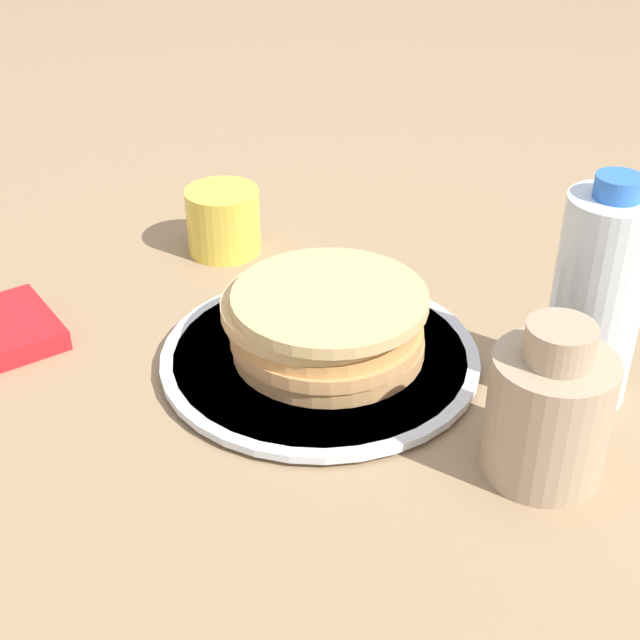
{
  "coord_description": "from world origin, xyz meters",
  "views": [
    {
      "loc": [
        -0.47,
        -0.43,
        0.47
      ],
      "look_at": [
        0.02,
        0.03,
        0.05
      ],
      "focal_mm": 50.0,
      "sensor_mm": 36.0,
      "label": 1
    }
  ],
  "objects_px": {
    "juice_glass": "(223,221)",
    "pancake_stack": "(325,322)",
    "cream_jug": "(548,410)",
    "water_bottle_near": "(597,299)",
    "plate": "(320,357)"
  },
  "relations": [
    {
      "from": "pancake_stack",
      "to": "cream_jug",
      "type": "distance_m",
      "value": 0.22
    },
    {
      "from": "pancake_stack",
      "to": "juice_glass",
      "type": "distance_m",
      "value": 0.25
    },
    {
      "from": "juice_glass",
      "to": "cream_jug",
      "type": "bearing_deg",
      "value": -99.37
    },
    {
      "from": "pancake_stack",
      "to": "cream_jug",
      "type": "xyz_separation_m",
      "value": [
        0.01,
        -0.22,
        0.01
      ]
    },
    {
      "from": "water_bottle_near",
      "to": "plate",
      "type": "bearing_deg",
      "value": 122.54
    },
    {
      "from": "juice_glass",
      "to": "pancake_stack",
      "type": "bearing_deg",
      "value": -109.75
    },
    {
      "from": "juice_glass",
      "to": "cream_jug",
      "type": "relative_size",
      "value": 0.62
    },
    {
      "from": "plate",
      "to": "juice_glass",
      "type": "relative_size",
      "value": 3.55
    },
    {
      "from": "juice_glass",
      "to": "water_bottle_near",
      "type": "bearing_deg",
      "value": -85.22
    },
    {
      "from": "plate",
      "to": "pancake_stack",
      "type": "relative_size",
      "value": 1.56
    },
    {
      "from": "plate",
      "to": "cream_jug",
      "type": "distance_m",
      "value": 0.23
    },
    {
      "from": "juice_glass",
      "to": "water_bottle_near",
      "type": "height_order",
      "value": "water_bottle_near"
    },
    {
      "from": "plate",
      "to": "cream_jug",
      "type": "relative_size",
      "value": 2.21
    },
    {
      "from": "plate",
      "to": "cream_jug",
      "type": "bearing_deg",
      "value": -86.38
    },
    {
      "from": "pancake_stack",
      "to": "cream_jug",
      "type": "height_order",
      "value": "cream_jug"
    }
  ]
}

